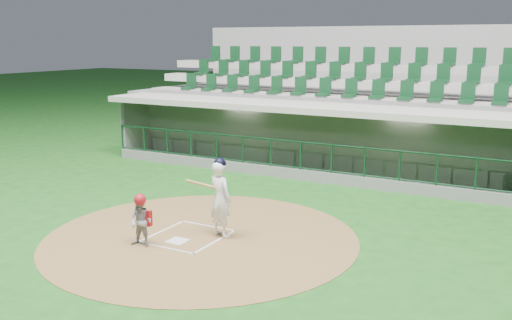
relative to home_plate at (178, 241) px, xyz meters
The scene contains 8 objects.
ground 0.70m from the home_plate, 90.00° to the left, with size 120.00×120.00×0.00m, color #164D16.
dirt_circle 0.58m from the home_plate, 59.04° to the left, with size 7.20×7.20×0.01m, color brown.
home_plate is the anchor object (origin of this frame).
batter_box_chalk 0.40m from the home_plate, 90.00° to the left, with size 1.55×1.80×0.01m.
dugout_structure 8.59m from the home_plate, 89.60° to the left, with size 16.40×3.70×3.00m.
seating_deck 11.69m from the home_plate, 90.00° to the left, with size 17.00×6.72×5.15m.
batter 1.37m from the home_plate, 50.54° to the left, with size 0.91×0.94×1.85m.
catcher 0.98m from the home_plate, 132.59° to the right, with size 0.58×0.48×1.18m.
Camera 1 is at (7.39, -10.51, 4.45)m, focal length 40.00 mm.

